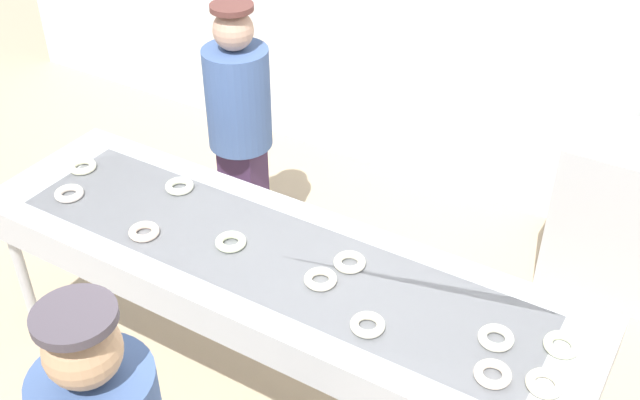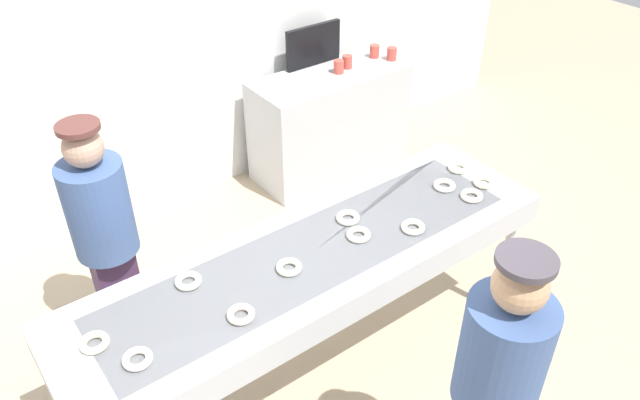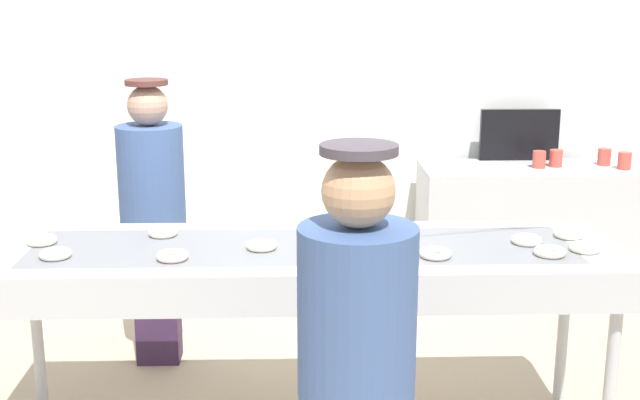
{
  "view_description": "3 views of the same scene",
  "coord_description": "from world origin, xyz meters",
  "px_view_note": "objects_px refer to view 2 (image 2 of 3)",
  "views": [
    {
      "loc": [
        1.5,
        -2.07,
        3.07
      ],
      "look_at": [
        0.08,
        0.3,
        1.1
      ],
      "focal_mm": 43.03,
      "sensor_mm": 36.0,
      "label": 1
    },
    {
      "loc": [
        -1.51,
        -2.09,
        3.16
      ],
      "look_at": [
        0.22,
        0.24,
        1.08
      ],
      "focal_mm": 35.12,
      "sensor_mm": 36.0,
      "label": 2
    },
    {
      "loc": [
        -0.02,
        -3.56,
        2.08
      ],
      "look_at": [
        0.09,
        0.29,
        1.1
      ],
      "focal_mm": 46.68,
      "sensor_mm": 36.0,
      "label": 3
    }
  ],
  "objects_px": {
    "sugar_donut_0": "(458,167)",
    "paper_cup_1": "(374,51)",
    "sugar_donut_4": "(94,343)",
    "sugar_donut_10": "(241,314)",
    "sugar_donut_2": "(413,227)",
    "sugar_donut_3": "(348,218)",
    "sugar_donut_5": "(137,359)",
    "worker_baker": "(104,230)",
    "prep_counter": "(330,122)",
    "sugar_donut_11": "(484,182)",
    "paper_cup_2": "(392,54)",
    "sugar_donut_6": "(358,235)",
    "sugar_donut_8": "(289,267)",
    "sugar_donut_9": "(444,185)",
    "customer_waiting": "(497,377)",
    "sugar_donut_7": "(472,196)",
    "paper_cup_0": "(339,67)",
    "paper_cup_3": "(347,62)",
    "menu_display": "(313,45)",
    "sugar_donut_1": "(188,281)",
    "fryer_conveyor": "(313,265)"
  },
  "relations": [
    {
      "from": "sugar_donut_1",
      "to": "paper_cup_1",
      "type": "relative_size",
      "value": 1.21
    },
    {
      "from": "sugar_donut_5",
      "to": "menu_display",
      "type": "relative_size",
      "value": 0.25
    },
    {
      "from": "sugar_donut_4",
      "to": "sugar_donut_0",
      "type": "bearing_deg",
      "value": 0.84
    },
    {
      "from": "sugar_donut_11",
      "to": "paper_cup_1",
      "type": "bearing_deg",
      "value": 67.92
    },
    {
      "from": "sugar_donut_3",
      "to": "sugar_donut_11",
      "type": "bearing_deg",
      "value": -13.64
    },
    {
      "from": "prep_counter",
      "to": "sugar_donut_4",
      "type": "bearing_deg",
      "value": -146.88
    },
    {
      "from": "sugar_donut_11",
      "to": "paper_cup_2",
      "type": "relative_size",
      "value": 1.21
    },
    {
      "from": "sugar_donut_2",
      "to": "sugar_donut_8",
      "type": "relative_size",
      "value": 1.0
    },
    {
      "from": "prep_counter",
      "to": "paper_cup_3",
      "type": "distance_m",
      "value": 0.56
    },
    {
      "from": "sugar_donut_4",
      "to": "sugar_donut_5",
      "type": "height_order",
      "value": "same"
    },
    {
      "from": "sugar_donut_9",
      "to": "sugar_donut_8",
      "type": "bearing_deg",
      "value": -177.68
    },
    {
      "from": "sugar_donut_6",
      "to": "sugar_donut_8",
      "type": "distance_m",
      "value": 0.46
    },
    {
      "from": "sugar_donut_7",
      "to": "paper_cup_0",
      "type": "bearing_deg",
      "value": 75.31
    },
    {
      "from": "sugar_donut_3",
      "to": "sugar_donut_11",
      "type": "relative_size",
      "value": 1.0
    },
    {
      "from": "sugar_donut_11",
      "to": "sugar_donut_3",
      "type": "bearing_deg",
      "value": 166.36
    },
    {
      "from": "sugar_donut_1",
      "to": "sugar_donut_2",
      "type": "height_order",
      "value": "same"
    },
    {
      "from": "sugar_donut_10",
      "to": "worker_baker",
      "type": "distance_m",
      "value": 1.12
    },
    {
      "from": "sugar_donut_0",
      "to": "paper_cup_1",
      "type": "distance_m",
      "value": 1.95
    },
    {
      "from": "paper_cup_2",
      "to": "menu_display",
      "type": "distance_m",
      "value": 0.71
    },
    {
      "from": "paper_cup_1",
      "to": "paper_cup_3",
      "type": "xyz_separation_m",
      "value": [
        -0.34,
        -0.04,
        0.0
      ]
    },
    {
      "from": "sugar_donut_3",
      "to": "paper_cup_2",
      "type": "bearing_deg",
      "value": 42.07
    },
    {
      "from": "sugar_donut_3",
      "to": "sugar_donut_11",
      "type": "distance_m",
      "value": 0.94
    },
    {
      "from": "fryer_conveyor",
      "to": "sugar_donut_2",
      "type": "height_order",
      "value": "sugar_donut_2"
    },
    {
      "from": "sugar_donut_10",
      "to": "menu_display",
      "type": "distance_m",
      "value": 3.06
    },
    {
      "from": "sugar_donut_6",
      "to": "worker_baker",
      "type": "bearing_deg",
      "value": 139.19
    },
    {
      "from": "worker_baker",
      "to": "sugar_donut_11",
      "type": "bearing_deg",
      "value": 137.24
    },
    {
      "from": "sugar_donut_2",
      "to": "paper_cup_2",
      "type": "height_order",
      "value": "paper_cup_2"
    },
    {
      "from": "sugar_donut_6",
      "to": "prep_counter",
      "type": "height_order",
      "value": "sugar_donut_6"
    },
    {
      "from": "sugar_donut_11",
      "to": "worker_baker",
      "type": "bearing_deg",
      "value": 153.76
    },
    {
      "from": "sugar_donut_6",
      "to": "paper_cup_2",
      "type": "relative_size",
      "value": 1.21
    },
    {
      "from": "sugar_donut_7",
      "to": "paper_cup_0",
      "type": "relative_size",
      "value": 1.21
    },
    {
      "from": "sugar_donut_11",
      "to": "prep_counter",
      "type": "bearing_deg",
      "value": 82.01
    },
    {
      "from": "sugar_donut_2",
      "to": "sugar_donut_8",
      "type": "xyz_separation_m",
      "value": [
        -0.75,
        0.14,
        0.0
      ]
    },
    {
      "from": "sugar_donut_4",
      "to": "sugar_donut_10",
      "type": "bearing_deg",
      "value": -21.47
    },
    {
      "from": "sugar_donut_9",
      "to": "customer_waiting",
      "type": "xyz_separation_m",
      "value": [
        -0.85,
        -1.15,
        -0.03
      ]
    },
    {
      "from": "sugar_donut_5",
      "to": "worker_baker",
      "type": "xyz_separation_m",
      "value": [
        0.24,
        1.05,
        -0.05
      ]
    },
    {
      "from": "menu_display",
      "to": "prep_counter",
      "type": "bearing_deg",
      "value": -90.0
    },
    {
      "from": "sugar_donut_4",
      "to": "sugar_donut_8",
      "type": "relative_size",
      "value": 1.0
    },
    {
      "from": "sugar_donut_0",
      "to": "paper_cup_1",
      "type": "relative_size",
      "value": 1.21
    },
    {
      "from": "sugar_donut_9",
      "to": "sugar_donut_2",
      "type": "bearing_deg",
      "value": -157.09
    },
    {
      "from": "sugar_donut_0",
      "to": "sugar_donut_6",
      "type": "bearing_deg",
      "value": -171.2
    },
    {
      "from": "sugar_donut_2",
      "to": "sugar_donut_3",
      "type": "relative_size",
      "value": 1.0
    },
    {
      "from": "sugar_donut_5",
      "to": "sugar_donut_7",
      "type": "distance_m",
      "value": 2.13
    },
    {
      "from": "paper_cup_3",
      "to": "menu_display",
      "type": "bearing_deg",
      "value": 129.97
    },
    {
      "from": "sugar_donut_4",
      "to": "prep_counter",
      "type": "relative_size",
      "value": 0.1
    },
    {
      "from": "sugar_donut_7",
      "to": "paper_cup_3",
      "type": "xyz_separation_m",
      "value": [
        0.64,
        2.0,
        0.01
      ]
    },
    {
      "from": "sugar_donut_4",
      "to": "sugar_donut_6",
      "type": "bearing_deg",
      "value": -4.43
    },
    {
      "from": "sugar_donut_8",
      "to": "sugar_donut_9",
      "type": "height_order",
      "value": "same"
    },
    {
      "from": "sugar_donut_3",
      "to": "prep_counter",
      "type": "height_order",
      "value": "sugar_donut_3"
    },
    {
      "from": "sugar_donut_0",
      "to": "sugar_donut_5",
      "type": "height_order",
      "value": "same"
    }
  ]
}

